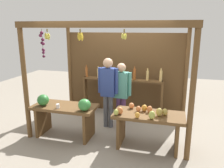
% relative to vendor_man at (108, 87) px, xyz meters
% --- Properties ---
extents(ground_plane, '(12.00, 12.00, 0.00)m').
position_rel_vendor_man_xyz_m(ground_plane, '(0.13, 0.10, -1.00)').
color(ground_plane, gray).
rests_on(ground_plane, ground).
extents(market_stall, '(3.39, 2.20, 2.44)m').
position_rel_vendor_man_xyz_m(market_stall, '(0.12, 0.60, 0.42)').
color(market_stall, brown).
rests_on(market_stall, ground).
extents(fruit_counter_left, '(1.37, 0.64, 0.94)m').
position_rel_vendor_man_xyz_m(fruit_counter_left, '(-0.76, -0.72, -0.42)').
color(fruit_counter_left, brown).
rests_on(fruit_counter_left, ground).
extents(fruit_counter_right, '(1.37, 0.65, 0.87)m').
position_rel_vendor_man_xyz_m(fruit_counter_right, '(1.01, -0.69, -0.46)').
color(fruit_counter_right, brown).
rests_on(fruit_counter_right, ground).
extents(bottle_shelf_unit, '(2.18, 0.22, 1.35)m').
position_rel_vendor_man_xyz_m(bottle_shelf_unit, '(0.14, 0.88, -0.19)').
color(bottle_shelf_unit, brown).
rests_on(bottle_shelf_unit, ground).
extents(vendor_man, '(0.48, 0.23, 1.66)m').
position_rel_vendor_man_xyz_m(vendor_man, '(0.00, 0.00, 0.00)').
color(vendor_man, '#52555E').
rests_on(vendor_man, ground).
extents(vendor_woman, '(0.48, 0.21, 1.54)m').
position_rel_vendor_man_xyz_m(vendor_woman, '(0.28, 0.13, -0.09)').
color(vendor_woman, '#543361').
rests_on(vendor_woman, ground).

